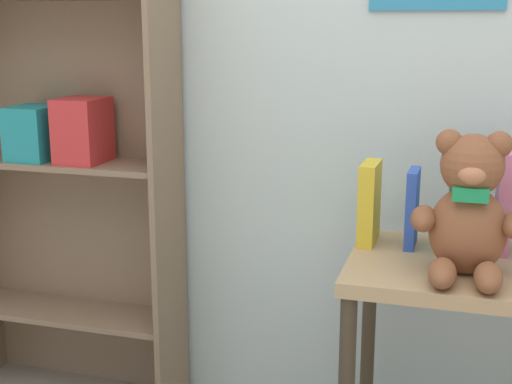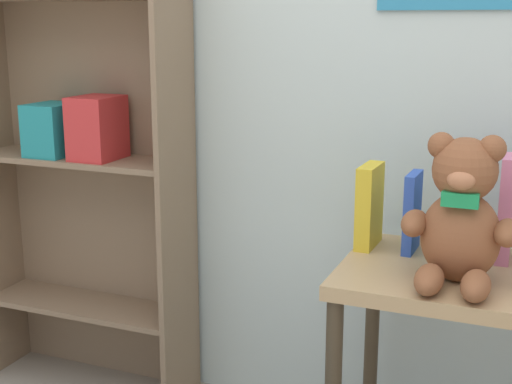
{
  "view_description": "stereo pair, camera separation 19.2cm",
  "coord_description": "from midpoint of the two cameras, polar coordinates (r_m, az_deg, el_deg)",
  "views": [
    {
      "loc": [
        0.25,
        -0.68,
        1.22
      ],
      "look_at": [
        -0.28,
        1.12,
        0.77
      ],
      "focal_mm": 50.0,
      "sensor_mm": 36.0,
      "label": 1
    },
    {
      "loc": [
        0.43,
        -0.61,
        1.22
      ],
      "look_at": [
        -0.28,
        1.12,
        0.77
      ],
      "focal_mm": 50.0,
      "sensor_mm": 36.0,
      "label": 2
    }
  ],
  "objects": [
    {
      "name": "book_standing_teal",
      "position": [
        1.87,
        18.63,
        -2.22
      ],
      "size": [
        0.04,
        0.15,
        0.19
      ],
      "primitive_type": "cube",
      "rotation": [
        0.0,
        0.0,
        -0.04
      ],
      "color": "teal",
      "rests_on": "display_table"
    },
    {
      "name": "bookshelf_side",
      "position": [
        2.35,
        -11.29,
        4.94
      ],
      "size": [
        0.73,
        0.23,
        1.57
      ],
      "color": "#7F664C",
      "rests_on": "ground_plane"
    },
    {
      "name": "teddy_bear",
      "position": [
        1.68,
        19.28,
        -1.94
      ],
      "size": [
        0.26,
        0.24,
        0.34
      ],
      "color": "brown",
      "rests_on": "display_table"
    },
    {
      "name": "display_table",
      "position": [
        1.85,
        19.7,
        -9.16
      ],
      "size": [
        0.62,
        0.46,
        0.64
      ],
      "color": "tan",
      "rests_on": "ground_plane"
    },
    {
      "name": "wall_back",
      "position": [
        2.1,
        13.38,
        14.01
      ],
      "size": [
        4.8,
        0.07,
        2.5
      ],
      "color": "silver",
      "rests_on": "ground_plane"
    },
    {
      "name": "book_standing_yellow",
      "position": [
        1.91,
        11.93,
        -1.12
      ],
      "size": [
        0.05,
        0.13,
        0.22
      ],
      "primitive_type": "cube",
      "rotation": [
        0.0,
        0.0,
        -0.03
      ],
      "color": "gold",
      "rests_on": "display_table"
    },
    {
      "name": "book_standing_blue",
      "position": [
        1.89,
        15.27,
        -1.63
      ],
      "size": [
        0.03,
        0.11,
        0.21
      ],
      "primitive_type": "cube",
      "rotation": [
        0.0,
        0.0,
        -0.02
      ],
      "color": "#2D51B7",
      "rests_on": "display_table"
    },
    {
      "name": "book_standing_pink",
      "position": [
        1.89,
        22.17,
        -1.28
      ],
      "size": [
        0.04,
        0.12,
        0.26
      ],
      "primitive_type": "cube",
      "rotation": [
        0.0,
        0.0,
        0.03
      ],
      "color": "#D17093",
      "rests_on": "display_table"
    }
  ]
}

